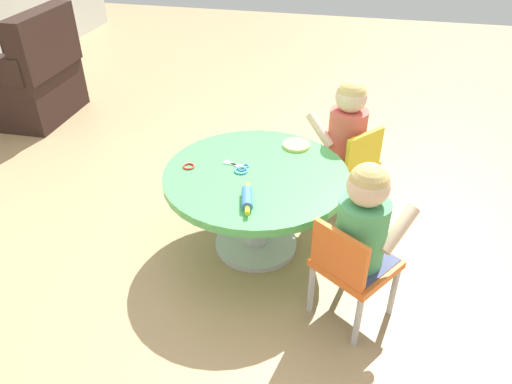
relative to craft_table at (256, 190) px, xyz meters
The scene contains 12 objects.
ground_plane 0.36m from the craft_table, ahead, with size 10.00×10.00×0.00m, color tan.
craft_table is the anchor object (origin of this frame).
child_chair_left 0.64m from the craft_table, 127.74° to the right, with size 0.42×0.42×0.54m.
seated_child_left 0.66m from the craft_table, 124.16° to the right, with size 0.44×0.42×0.51m.
child_chair_right 0.64m from the craft_table, 42.70° to the right, with size 0.42×0.42×0.54m.
seated_child_right 0.66m from the craft_table, 39.13° to the right, with size 0.43×0.44×0.51m.
armchair_dark 2.46m from the craft_table, 60.67° to the left, with size 0.73×0.73×0.85m.
rolling_pin 0.29m from the craft_table, behind, with size 0.23×0.08×0.05m.
craft_scissors 0.15m from the craft_table, 70.61° to the left, with size 0.09×0.14×0.01m.
playdough_blob_0 0.36m from the craft_table, 26.36° to the right, with size 0.15×0.15×0.02m, color #F2CC72.
cookie_cutter_0 0.36m from the craft_table, 94.48° to the left, with size 0.06×0.06×0.01m, color red.
cookie_cutter_1 0.13m from the craft_table, 97.15° to the left, with size 0.07×0.07×0.01m, color #3F99D8.
Camera 1 is at (-1.97, -0.45, 1.71)m, focal length 33.85 mm.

